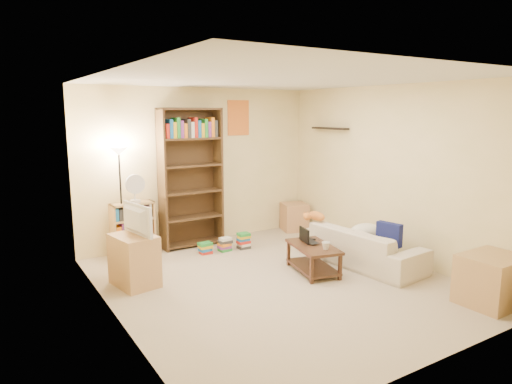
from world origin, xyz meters
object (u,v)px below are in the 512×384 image
(sofa, at_px, (361,246))
(floor_lamp, at_px, (120,170))
(desk_fan, at_px, (135,187))
(television, at_px, (132,220))
(end_cabinet, at_px, (492,280))
(tabby_cat, at_px, (315,216))
(coffee_table, at_px, (313,255))
(mug, at_px, (326,246))
(laptop, at_px, (312,241))
(tv_stand, at_px, (134,260))
(side_table, at_px, (294,217))
(short_bookshelf, at_px, (133,229))
(tall_bookshelf, at_px, (191,175))

(sofa, xyz_separation_m, floor_lamp, (-2.75, 2.09, 1.04))
(sofa, relative_size, desk_fan, 4.40)
(television, height_order, end_cabinet, television)
(sofa, xyz_separation_m, desk_fan, (-2.55, 2.05, 0.77))
(sofa, xyz_separation_m, television, (-2.95, 0.90, 0.56))
(desk_fan, bearing_deg, television, -109.17)
(tabby_cat, bearing_deg, coffee_table, -130.34)
(mug, xyz_separation_m, television, (-2.18, 1.04, 0.40))
(laptop, xyz_separation_m, end_cabinet, (0.97, -1.97, -0.11))
(coffee_table, bearing_deg, tv_stand, 172.66)
(mug, height_order, side_table, side_table)
(short_bookshelf, bearing_deg, floor_lamp, 177.48)
(coffee_table, height_order, laptop, laptop)
(coffee_table, relative_size, television, 1.39)
(mug, bearing_deg, tv_stand, 154.56)
(desk_fan, xyz_separation_m, end_cabinet, (2.81, -3.80, -0.76))
(end_cabinet, bearing_deg, sofa, 98.45)
(tall_bookshelf, xyz_separation_m, end_cabinet, (1.90, -3.84, -0.87))
(mug, height_order, television, television)
(desk_fan, bearing_deg, tabby_cat, -31.48)
(coffee_table, relative_size, desk_fan, 2.19)
(sofa, height_order, short_bookshelf, short_bookshelf)
(coffee_table, relative_size, short_bookshelf, 1.15)
(tall_bookshelf, height_order, desk_fan, tall_bookshelf)
(tall_bookshelf, distance_m, side_table, 2.17)
(coffee_table, bearing_deg, television, 172.66)
(sofa, bearing_deg, floor_lamp, 47.41)
(sofa, xyz_separation_m, side_table, (0.33, 2.01, -0.02))
(laptop, distance_m, tv_stand, 2.34)
(tabby_cat, relative_size, floor_lamp, 0.26)
(tall_bookshelf, distance_m, floor_lamp, 1.11)
(coffee_table, distance_m, mug, 0.30)
(mug, bearing_deg, desk_fan, 129.14)
(tabby_cat, bearing_deg, end_cabinet, -77.04)
(sofa, height_order, floor_lamp, floor_lamp)
(mug, bearing_deg, short_bookshelf, 129.30)
(short_bookshelf, distance_m, desk_fan, 0.64)
(tv_stand, distance_m, television, 0.51)
(coffee_table, relative_size, end_cabinet, 1.39)
(tall_bookshelf, xyz_separation_m, short_bookshelf, (-0.95, 0.00, -0.75))
(end_cabinet, bearing_deg, tall_bookshelf, 116.34)
(tabby_cat, bearing_deg, laptop, -132.19)
(tabby_cat, relative_size, coffee_table, 0.45)
(mug, bearing_deg, floor_lamp, 131.58)
(sofa, relative_size, mug, 14.85)
(laptop, bearing_deg, coffee_table, 153.03)
(coffee_table, height_order, television, television)
(coffee_table, relative_size, laptop, 2.61)
(floor_lamp, distance_m, end_cabinet, 4.98)
(side_table, distance_m, end_cabinet, 3.76)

